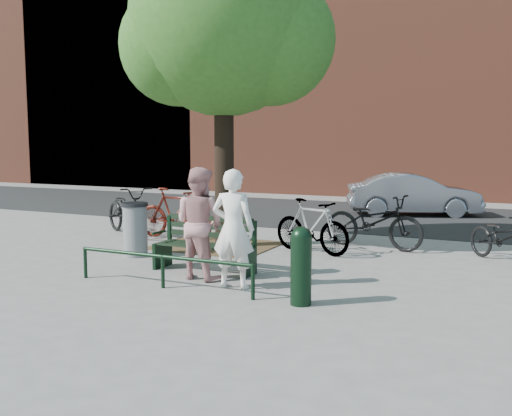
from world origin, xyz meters
The scene contains 17 objects.
ground centered at (0.00, 0.00, 0.00)m, with size 90.00×90.00×0.00m, color gray.
dirt_pit centered at (-1.00, 2.20, 0.01)m, with size 2.40×2.00×0.02m, color brown.
road centered at (0.00, 8.50, 0.01)m, with size 40.00×7.00×0.01m, color black.
townhouse_row centered at (0.17, 16.00, 6.25)m, with size 45.00×4.00×14.00m.
park_bench centered at (0.00, 0.08, 0.48)m, with size 1.74×0.54×0.97m.
guard_railing centered at (0.00, -1.20, 0.40)m, with size 3.06×0.06×0.51m.
street_tree centered at (-0.75, 2.20, 4.42)m, with size 4.20×3.80×6.50m.
person_left centered at (0.95, -0.73, 0.90)m, with size 0.65×0.43×1.79m, color white.
person_right centered at (0.17, -0.41, 0.89)m, with size 0.87×0.68×1.79m, color tan.
bollard centered at (2.18, -1.13, 0.57)m, with size 0.29×0.29×1.06m.
litter_bin centered at (-1.88, 0.60, 0.52)m, with size 0.51×0.51×1.03m.
bicycle_a centered at (-3.63, 2.60, 0.58)m, with size 0.77×2.20×1.15m, color black.
bicycle_b centered at (-2.32, 2.63, 0.58)m, with size 0.54×1.92×1.15m, color #4F120B.
bicycle_c centered at (2.05, 3.38, 0.56)m, with size 0.75×2.14×1.12m, color black.
bicycle_d centered at (1.08, 2.34, 0.54)m, with size 0.50×1.79×1.07m, color gray.
bicycle_e centered at (4.53, 2.95, 0.46)m, with size 0.61×1.74×0.92m, color black.
parked_car centered at (1.82, 9.10, 0.63)m, with size 1.34×3.83×1.26m, color slate.
Camera 1 is at (4.86, -8.15, 2.17)m, focal length 40.00 mm.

